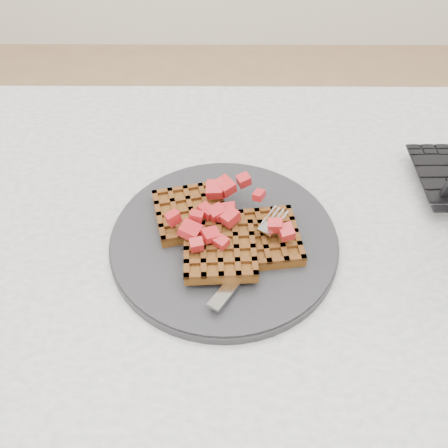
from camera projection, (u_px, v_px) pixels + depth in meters
ground at (276, 447)px, 1.21m from camera, size 4.00×4.00×0.00m
table at (309, 300)px, 0.75m from camera, size 1.20×0.80×0.75m
plate at (224, 240)px, 0.67m from camera, size 0.30×0.30×0.02m
waffles at (224, 233)px, 0.65m from camera, size 0.20×0.18×0.03m
strawberry_pile at (224, 217)px, 0.63m from camera, size 0.15×0.15×0.02m
fork at (254, 255)px, 0.63m from camera, size 0.11×0.17×0.02m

